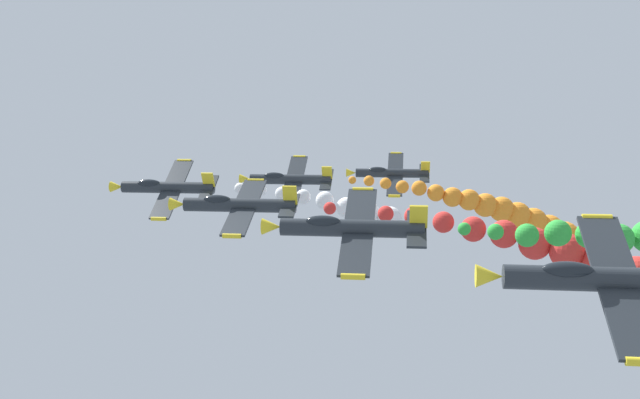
{
  "coord_description": "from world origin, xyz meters",
  "views": [
    {
      "loc": [
        -61.42,
        -7.59,
        101.29
      ],
      "look_at": [
        0.0,
        0.0,
        93.49
      ],
      "focal_mm": 40.8,
      "sensor_mm": 36.0,
      "label": 1
    }
  ],
  "objects_px": {
    "airplane_right_inner": "(289,179)",
    "airplane_trailing": "(605,279)",
    "airplane_left_outer": "(349,228)",
    "airplane_left_inner": "(237,205)",
    "airplane_right_outer": "(391,173)",
    "airplane_lead": "(166,187)"
  },
  "relations": [
    {
      "from": "airplane_lead",
      "to": "airplane_left_inner",
      "type": "bearing_deg",
      "value": -138.37
    },
    {
      "from": "airplane_right_inner",
      "to": "airplane_left_outer",
      "type": "height_order",
      "value": "airplane_left_outer"
    },
    {
      "from": "airplane_left_inner",
      "to": "airplane_right_outer",
      "type": "height_order",
      "value": "airplane_right_outer"
    },
    {
      "from": "airplane_lead",
      "to": "airplane_left_outer",
      "type": "relative_size",
      "value": 1.0
    },
    {
      "from": "airplane_left_inner",
      "to": "airplane_right_outer",
      "type": "relative_size",
      "value": 1.0
    },
    {
      "from": "airplane_right_outer",
      "to": "airplane_left_outer",
      "type": "bearing_deg",
      "value": 178.31
    },
    {
      "from": "airplane_lead",
      "to": "airplane_right_inner",
      "type": "bearing_deg",
      "value": -39.64
    },
    {
      "from": "airplane_left_inner",
      "to": "airplane_right_inner",
      "type": "height_order",
      "value": "airplane_right_inner"
    },
    {
      "from": "airplane_right_inner",
      "to": "airplane_right_outer",
      "type": "bearing_deg",
      "value": -42.22
    },
    {
      "from": "airplane_right_inner",
      "to": "airplane_lead",
      "type": "bearing_deg",
      "value": 140.36
    },
    {
      "from": "airplane_right_inner",
      "to": "airplane_trailing",
      "type": "relative_size",
      "value": 1.0
    },
    {
      "from": "airplane_left_outer",
      "to": "airplane_trailing",
      "type": "distance_m",
      "value": 17.36
    },
    {
      "from": "airplane_lead",
      "to": "airplane_right_inner",
      "type": "height_order",
      "value": "airplane_lead"
    },
    {
      "from": "airplane_left_outer",
      "to": "airplane_left_inner",
      "type": "bearing_deg",
      "value": 41.09
    },
    {
      "from": "airplane_lead",
      "to": "airplane_right_inner",
      "type": "relative_size",
      "value": 1.0
    },
    {
      "from": "airplane_right_inner",
      "to": "airplane_left_outer",
      "type": "xyz_separation_m",
      "value": [
        -33.94,
        -9.48,
        0.36
      ]
    },
    {
      "from": "airplane_lead",
      "to": "airplane_trailing",
      "type": "bearing_deg",
      "value": -137.42
    },
    {
      "from": "airplane_left_inner",
      "to": "airplane_trailing",
      "type": "xyz_separation_m",
      "value": [
        -23.61,
        -22.03,
        0.24
      ]
    },
    {
      "from": "airplane_right_inner",
      "to": "airplane_trailing",
      "type": "height_order",
      "value": "airplane_trailing"
    },
    {
      "from": "airplane_left_outer",
      "to": "airplane_trailing",
      "type": "relative_size",
      "value": 1.0
    },
    {
      "from": "airplane_left_outer",
      "to": "airplane_right_outer",
      "type": "bearing_deg",
      "value": -1.69
    },
    {
      "from": "airplane_left_inner",
      "to": "airplane_left_outer",
      "type": "bearing_deg",
      "value": -138.91
    }
  ]
}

